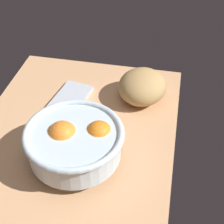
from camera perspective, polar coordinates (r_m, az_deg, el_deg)
The scene contains 4 objects.
ground_plane at distance 86.94cm, azimuth -7.65°, elevation -7.79°, with size 83.58×52.84×3.00cm, color tan.
fruit_bowl at distance 79.93cm, azimuth -6.24°, elevation -4.87°, with size 23.51×23.51×10.94cm.
bread_loaf at distance 98.93cm, azimuth 5.12°, elevation 4.33°, with size 15.27×13.82×8.83cm, color tan.
napkin_folded at distance 100.89cm, azimuth -6.99°, elevation 2.33°, with size 14.19×8.59×1.40cm, color #B0B9C4.
Camera 1 is at (52.82, 22.46, 63.80)cm, focal length 54.25 mm.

